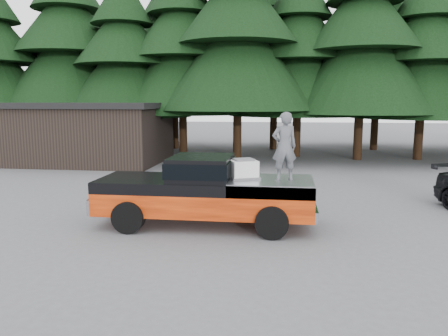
# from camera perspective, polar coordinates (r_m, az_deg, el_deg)

# --- Properties ---
(ground) EXTENTS (120.00, 120.00, 0.00)m
(ground) POSITION_cam_1_polar(r_m,az_deg,el_deg) (11.74, -0.76, -8.07)
(ground) COLOR #505053
(ground) RESTS_ON ground
(pickup_truck) EXTENTS (6.00, 2.04, 1.33)m
(pickup_truck) POSITION_cam_1_polar(r_m,az_deg,el_deg) (12.01, -2.47, -4.41)
(pickup_truck) COLOR #E8450F
(pickup_truck) RESTS_ON ground
(truck_cab) EXTENTS (1.66, 1.90, 0.59)m
(truck_cab) POSITION_cam_1_polar(r_m,az_deg,el_deg) (11.85, -2.98, 0.13)
(truck_cab) COLOR black
(truck_cab) RESTS_ON pickup_truck
(air_compressor) EXTENTS (0.86, 0.80, 0.47)m
(air_compressor) POSITION_cam_1_polar(r_m,az_deg,el_deg) (11.73, 2.58, -0.24)
(air_compressor) COLOR silver
(air_compressor) RESTS_ON pickup_truck
(man_on_bed) EXTENTS (0.74, 0.58, 1.79)m
(man_on_bed) POSITION_cam_1_polar(r_m,az_deg,el_deg) (11.45, 7.89, 2.80)
(man_on_bed) COLOR #4E5054
(man_on_bed) RESTS_ON pickup_truck
(utility_building) EXTENTS (8.40, 6.40, 3.30)m
(utility_building) POSITION_cam_1_polar(r_m,az_deg,el_deg) (25.51, -17.10, 4.49)
(utility_building) COLOR black
(utility_building) RESTS_ON ground
(treeline) EXTENTS (60.15, 16.05, 17.50)m
(treeline) POSITION_cam_1_polar(r_m,az_deg,el_deg) (28.66, 5.36, 17.41)
(treeline) COLOR black
(treeline) RESTS_ON ground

